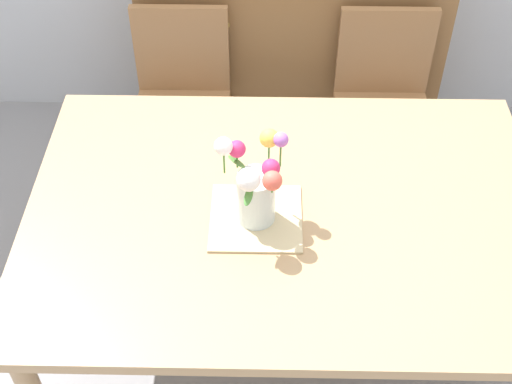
# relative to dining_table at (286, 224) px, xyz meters

# --- Properties ---
(ground_plane) EXTENTS (12.00, 12.00, 0.00)m
(ground_plane) POSITION_rel_dining_table_xyz_m (0.00, 0.00, -0.69)
(ground_plane) COLOR #939399
(dining_table) EXTENTS (1.70, 1.19, 0.77)m
(dining_table) POSITION_rel_dining_table_xyz_m (0.00, 0.00, 0.00)
(dining_table) COLOR tan
(dining_table) RESTS_ON ground_plane
(chair_left) EXTENTS (0.42, 0.42, 0.90)m
(chair_left) POSITION_rel_dining_table_xyz_m (-0.45, 0.94, -0.17)
(chair_left) COLOR #9E7047
(chair_left) RESTS_ON ground_plane
(chair_right) EXTENTS (0.42, 0.42, 0.90)m
(chair_right) POSITION_rel_dining_table_xyz_m (0.45, 0.94, -0.17)
(chair_right) COLOR #9E7047
(chair_right) RESTS_ON ground_plane
(dresser) EXTENTS (1.40, 0.47, 1.00)m
(dresser) POSITION_rel_dining_table_xyz_m (0.05, 1.33, -0.19)
(dresser) COLOR olive
(dresser) RESTS_ON ground_plane
(placemat) EXTENTS (0.29, 0.29, 0.01)m
(placemat) POSITION_rel_dining_table_xyz_m (-0.10, -0.05, 0.08)
(placemat) COLOR #CCB789
(placemat) RESTS_ON dining_table
(flower_vase) EXTENTS (0.22, 0.24, 0.30)m
(flower_vase) POSITION_rel_dining_table_xyz_m (-0.10, -0.05, 0.23)
(flower_vase) COLOR silver
(flower_vase) RESTS_ON placemat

